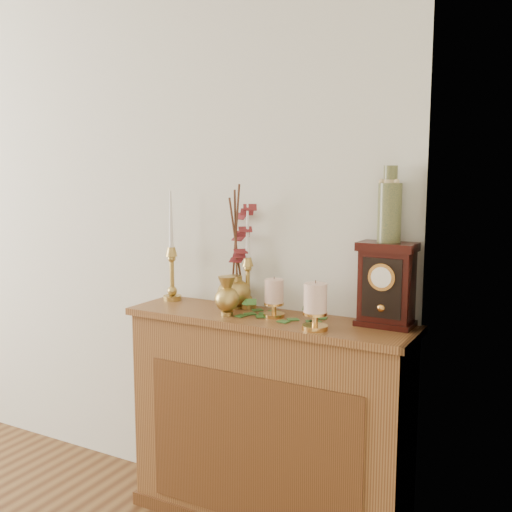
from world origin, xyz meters
The scene contains 10 objects.
console_shelf centered at (1.40, 2.10, 0.44)m, with size 1.24×0.34×0.93m.
candlestick_left centered at (0.86, 2.17, 1.10)m, with size 0.08×0.08×0.51m.
candlestick_center centered at (1.25, 2.20, 1.08)m, with size 0.08×0.08×0.46m.
bud_vase centered at (1.25, 2.03, 1.01)m, with size 0.10×0.10×0.17m.
ginger_jar centered at (1.22, 2.20, 1.18)m, with size 0.22×0.24×0.55m.
pillar_candle_left centered at (1.43, 2.10, 1.02)m, with size 0.09×0.09×0.17m.
pillar_candle_right centered at (1.66, 2.00, 1.03)m, with size 0.10×0.10×0.19m.
ivy_garland centered at (1.42, 2.10, 0.94)m, with size 0.36×0.16×0.07m.
mantel_clock centered at (1.87, 2.19, 1.09)m, with size 0.22×0.16×0.33m.
ceramic_vase centered at (1.87, 2.20, 1.39)m, with size 0.09×0.09×0.29m.
Camera 1 is at (2.53, -0.05, 1.53)m, focal length 42.00 mm.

